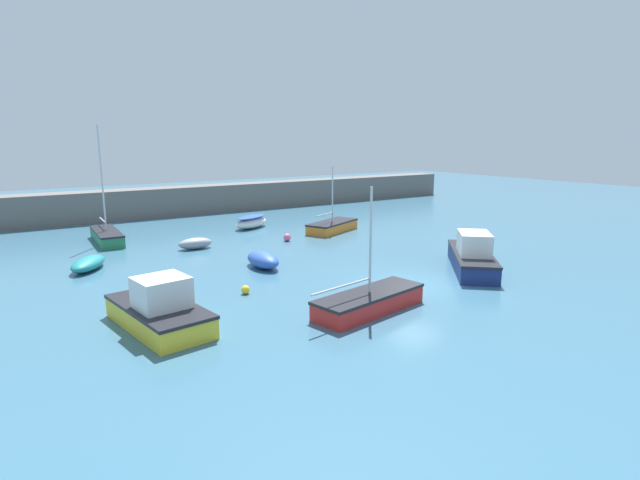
% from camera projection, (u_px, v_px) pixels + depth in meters
% --- Properties ---
extents(ground_plane, '(120.00, 120.00, 0.20)m').
position_uv_depth(ground_plane, '(413.00, 287.00, 23.61)').
color(ground_plane, '#38667F').
extents(harbor_breakwater, '(57.97, 2.51, 2.50)m').
position_uv_depth(harbor_breakwater, '(202.00, 199.00, 46.06)').
color(harbor_breakwater, '#66605B').
rests_on(harbor_breakwater, ground_plane).
extents(open_tender_yellow, '(1.36, 2.74, 0.84)m').
position_uv_depth(open_tender_yellow, '(263.00, 260.00, 26.60)').
color(open_tender_yellow, '#2D56B7').
rests_on(open_tender_yellow, ground_plane).
extents(rowboat_blue_near, '(2.64, 3.18, 0.68)m').
position_uv_depth(rowboat_blue_near, '(88.00, 264.00, 26.15)').
color(rowboat_blue_near, teal).
rests_on(rowboat_blue_near, ground_plane).
extents(sailboat_twin_hulled, '(4.94, 3.52, 4.81)m').
position_uv_depth(sailboat_twin_hulled, '(332.00, 226.00, 36.80)').
color(sailboat_twin_hulled, orange).
rests_on(sailboat_twin_hulled, ground_plane).
extents(cabin_cruiser_white, '(5.63, 5.92, 2.08)m').
position_uv_depth(cabin_cruiser_white, '(472.00, 256.00, 25.99)').
color(cabin_cruiser_white, navy).
rests_on(cabin_cruiser_white, ground_plane).
extents(sailboat_short_mast, '(5.79, 2.52, 4.99)m').
position_uv_depth(sailboat_short_mast, '(369.00, 301.00, 19.90)').
color(sailboat_short_mast, red).
rests_on(sailboat_short_mast, ground_plane).
extents(sailboat_tall_mast, '(1.63, 5.27, 7.63)m').
position_uv_depth(sailboat_tall_mast, '(107.00, 236.00, 32.97)').
color(sailboat_tall_mast, '#287A4C').
rests_on(sailboat_tall_mast, ground_plane).
extents(dinghy_near_pier, '(2.14, 1.06, 0.70)m').
position_uv_depth(dinghy_near_pier, '(195.00, 243.00, 31.08)').
color(dinghy_near_pier, gray).
rests_on(dinghy_near_pier, ground_plane).
extents(motorboat_with_cabin, '(2.85, 5.27, 1.97)m').
position_uv_depth(motorboat_with_cabin, '(160.00, 310.00, 18.10)').
color(motorboat_with_cabin, yellow).
rests_on(motorboat_with_cabin, ground_plane).
extents(rowboat_with_red_cover, '(3.64, 2.80, 0.98)m').
position_uv_depth(rowboat_with_red_cover, '(251.00, 222.00, 38.23)').
color(rowboat_with_red_cover, white).
rests_on(rowboat_with_red_cover, ground_plane).
extents(mooring_buoy_yellow, '(0.39, 0.39, 0.39)m').
position_uv_depth(mooring_buoy_yellow, '(245.00, 290.00, 22.14)').
color(mooring_buoy_yellow, yellow).
rests_on(mooring_buoy_yellow, ground_plane).
extents(mooring_buoy_pink, '(0.51, 0.51, 0.51)m').
position_uv_depth(mooring_buoy_pink, '(287.00, 237.00, 33.45)').
color(mooring_buoy_pink, '#EA668C').
rests_on(mooring_buoy_pink, ground_plane).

